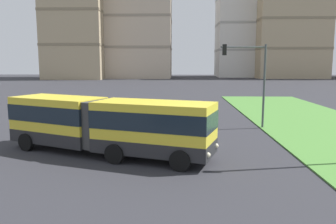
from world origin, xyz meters
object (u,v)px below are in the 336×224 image
object	(u,v)px
apartment_tower_west	(76,14)
articulated_bus	(106,124)
traffic_light_far_right	(251,72)
apartment_tower_eastcentre	(290,8)

from	to	relation	value
apartment_tower_west	articulated_bus	bearing A→B (deg)	-72.39
articulated_bus	traffic_light_far_right	world-z (taller)	traffic_light_far_right
articulated_bus	apartment_tower_west	world-z (taller)	apartment_tower_west
apartment_tower_west	apartment_tower_eastcentre	size ratio (longest dim) A/B	0.87
articulated_bus	apartment_tower_west	size ratio (longest dim) A/B	0.32
articulated_bus	apartment_tower_west	xyz separation A→B (m)	(-26.27, 82.75, 17.16)
traffic_light_far_right	articulated_bus	bearing A→B (deg)	-140.40
traffic_light_far_right	apartment_tower_eastcentre	size ratio (longest dim) A/B	0.15
apartment_tower_eastcentre	traffic_light_far_right	bearing A→B (deg)	-109.13
articulated_bus	apartment_tower_eastcentre	bearing A→B (deg)	67.27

